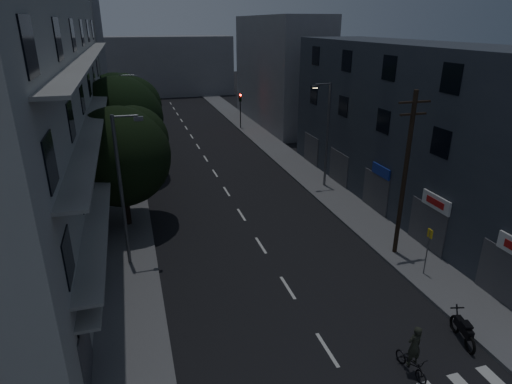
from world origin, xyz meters
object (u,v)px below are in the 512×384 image
utility_pole (405,173)px  motorcycle (463,330)px  bus_stop_sign (428,244)px  cyclist (412,358)px

utility_pole → motorcycle: size_ratio=4.55×
utility_pole → bus_stop_sign: utility_pole is taller
cyclist → motorcycle: bearing=10.8°
utility_pole → bus_stop_sign: bearing=-86.8°
utility_pole → motorcycle: 8.35m
utility_pole → motorcycle: (-1.43, -6.97, -4.36)m
bus_stop_sign → cyclist: size_ratio=1.21×
bus_stop_sign → motorcycle: bus_stop_sign is taller
cyclist → utility_pole: bearing=54.8°
utility_pole → bus_stop_sign: 3.83m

